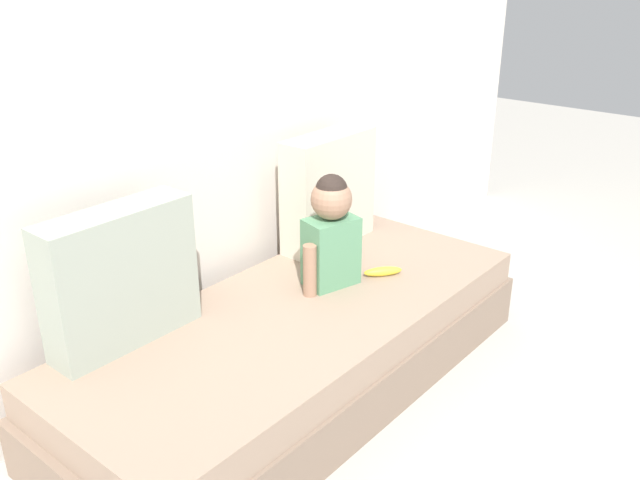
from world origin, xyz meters
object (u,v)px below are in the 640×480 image
object	(u,v)px
throw_pillow_right	(329,190)
toddler	(331,230)
couch	(301,348)
banana	(383,271)
throw_pillow_left	(121,277)

from	to	relation	value
throw_pillow_right	toddler	xyz separation A→B (m)	(-0.33, -0.28, -0.02)
couch	banana	bearing A→B (deg)	-10.90
banana	throw_pillow_right	bearing A→B (deg)	72.39
throw_pillow_right	banana	distance (m)	0.49
throw_pillow_left	banana	bearing A→B (deg)	-21.93
throw_pillow_right	banana	xyz separation A→B (m)	(-0.13, -0.41, -0.25)
throw_pillow_left	couch	bearing A→B (deg)	-29.47
toddler	banana	size ratio (longest dim) A/B	2.82
couch	throw_pillow_left	bearing A→B (deg)	150.53
couch	throw_pillow_right	world-z (taller)	throw_pillow_right
throw_pillow_right	banana	bearing A→B (deg)	-107.61
couch	throw_pillow_right	distance (m)	0.80
couch	banana	size ratio (longest dim) A/B	12.26
couch	banana	distance (m)	0.50
throw_pillow_left	toddler	xyz separation A→B (m)	(0.82, -0.28, -0.01)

